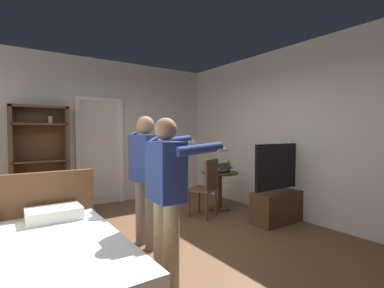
{
  "coord_description": "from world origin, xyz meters",
  "views": [
    {
      "loc": [
        -1.61,
        -2.95,
        1.44
      ],
      "look_at": [
        0.58,
        0.23,
        1.28
      ],
      "focal_mm": 26.22,
      "sensor_mm": 36.0,
      "label": 1
    }
  ],
  "objects": [
    {
      "name": "doorway_frame",
      "position": [
        0.04,
        2.67,
        1.22
      ],
      "size": [
        0.93,
        0.08,
        2.13
      ],
      "color": "white",
      "rests_on": "ground_plane"
    },
    {
      "name": "wall_right",
      "position": [
        2.49,
        0.0,
        1.45
      ],
      "size": [
        0.12,
        5.61,
        2.89
      ],
      "primitive_type": "cube",
      "color": "beige",
      "rests_on": "ground_plane"
    },
    {
      "name": "tv_flatscreen",
      "position": [
        2.13,
        -0.08,
        0.37
      ],
      "size": [
        1.24,
        0.4,
        1.26
      ],
      "color": "#4C331E",
      "rests_on": "ground_plane"
    },
    {
      "name": "laptop",
      "position": [
        1.75,
        0.99,
        0.75
      ],
      "size": [
        0.35,
        0.35,
        0.17
      ],
      "color": "black",
      "rests_on": "side_table"
    },
    {
      "name": "suitcase_dark",
      "position": [
        -0.66,
        2.07,
        0.17
      ],
      "size": [
        0.62,
        0.36,
        0.33
      ],
      "primitive_type": "cube",
      "rotation": [
        0.0,
        0.0,
        0.03
      ],
      "color": "#4C1919",
      "rests_on": "ground_plane"
    },
    {
      "name": "wooden_chair",
      "position": [
        1.27,
        0.78,
        0.54
      ],
      "size": [
        0.56,
        0.56,
        0.99
      ],
      "color": "brown",
      "rests_on": "ground_plane"
    },
    {
      "name": "person_striped_shirt",
      "position": [
        -0.08,
        0.27,
        0.95
      ],
      "size": [
        0.75,
        0.59,
        1.64
      ],
      "color": "gray",
      "rests_on": "ground_plane"
    },
    {
      "name": "bed",
      "position": [
        -1.52,
        -0.47,
        0.3
      ],
      "size": [
        1.59,
        1.92,
        1.02
      ],
      "color": "brown",
      "rests_on": "ground_plane"
    },
    {
      "name": "wall_back",
      "position": [
        0.0,
        2.75,
        1.45
      ],
      "size": [
        5.11,
        0.12,
        2.89
      ],
      "primitive_type": "cube",
      "color": "beige",
      "rests_on": "ground_plane"
    },
    {
      "name": "bottle_on_table",
      "position": [
        1.91,
        0.96,
        0.79
      ],
      "size": [
        0.06,
        0.06,
        0.22
      ],
      "color": "#39470E",
      "rests_on": "side_table"
    },
    {
      "name": "side_table",
      "position": [
        1.77,
        1.04,
        0.48
      ],
      "size": [
        0.68,
        0.68,
        0.7
      ],
      "color": "#4C331E",
      "rests_on": "ground_plane"
    },
    {
      "name": "person_blue_shirt",
      "position": [
        -0.3,
        -0.63,
        0.9
      ],
      "size": [
        0.67,
        0.55,
        1.58
      ],
      "color": "tan",
      "rests_on": "ground_plane"
    },
    {
      "name": "bookshelf",
      "position": [
        -1.03,
        2.52,
        1.03
      ],
      "size": [
        0.91,
        0.32,
        1.9
      ],
      "color": "#4C331E",
      "rests_on": "ground_plane"
    },
    {
      "name": "ground_plane",
      "position": [
        0.0,
        0.0,
        0.0
      ],
      "size": [
        5.91,
        5.91,
        0.0
      ],
      "primitive_type": "plane",
      "color": "brown"
    }
  ]
}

